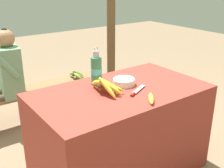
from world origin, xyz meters
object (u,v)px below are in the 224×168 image
at_px(banana_bunch_green, 76,74).
at_px(water_bottle, 96,70).
at_px(knife, 136,92).
at_px(loose_banana_front, 151,98).
at_px(serving_bowl, 124,81).
at_px(seated_vendor, 6,75).
at_px(banana_bunch_ripe, 105,85).
at_px(wooden_bench, 38,92).

bearing_deg(banana_bunch_green, water_bottle, -110.30).
bearing_deg(knife, loose_banana_front, -116.73).
distance_m(serving_bowl, knife, 0.19).
bearing_deg(banana_bunch_green, seated_vendor, -177.74).
relative_size(banana_bunch_ripe, banana_bunch_green, 1.25).
distance_m(wooden_bench, seated_vendor, 0.43).
relative_size(serving_bowl, loose_banana_front, 1.07).
bearing_deg(loose_banana_front, banana_bunch_ripe, 120.65).
bearing_deg(wooden_bench, serving_bowl, -78.36).
distance_m(serving_bowl, water_bottle, 0.23).
bearing_deg(wooden_bench, water_bottle, -85.50).
relative_size(loose_banana_front, seated_vendor, 0.15).
distance_m(water_bottle, knife, 0.36).
relative_size(water_bottle, wooden_bench, 0.18).
distance_m(water_bottle, banana_bunch_green, 1.22).
height_order(serving_bowl, wooden_bench, serving_bowl).
bearing_deg(seated_vendor, loose_banana_front, 116.90).
relative_size(water_bottle, loose_banana_front, 1.87).
bearing_deg(serving_bowl, loose_banana_front, -96.16).
distance_m(serving_bowl, wooden_bench, 1.31).
bearing_deg(loose_banana_front, seated_vendor, 109.43).
relative_size(banana_bunch_ripe, knife, 1.50).
bearing_deg(banana_bunch_green, knife, -100.86).
height_order(banana_bunch_ripe, water_bottle, water_bottle).
height_order(knife, seated_vendor, seated_vendor).
relative_size(loose_banana_front, knife, 0.72).
relative_size(knife, banana_bunch_green, 0.83).
height_order(serving_bowl, loose_banana_front, serving_bowl).
bearing_deg(wooden_bench, banana_bunch_ripe, -88.35).
height_order(loose_banana_front, knife, loose_banana_front).
xyz_separation_m(banana_bunch_ripe, knife, (0.18, -0.13, -0.05)).
bearing_deg(knife, banana_bunch_ripe, 116.96).
bearing_deg(loose_banana_front, water_bottle, 104.87).
bearing_deg(water_bottle, banana_bunch_ripe, -104.55).
xyz_separation_m(loose_banana_front, banana_bunch_green, (0.27, 1.56, -0.32)).
xyz_separation_m(knife, seated_vendor, (-0.54, 1.36, -0.15)).
bearing_deg(serving_bowl, banana_bunch_ripe, -167.75).
bearing_deg(water_bottle, banana_bunch_green, 69.70).
relative_size(wooden_bench, banana_bunch_green, 6.09).
bearing_deg(banana_bunch_ripe, seated_vendor, 106.43).
height_order(wooden_bench, seated_vendor, seated_vendor).
relative_size(banana_bunch_ripe, wooden_bench, 0.21).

